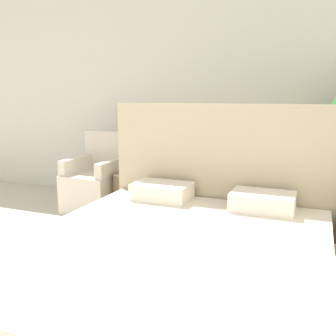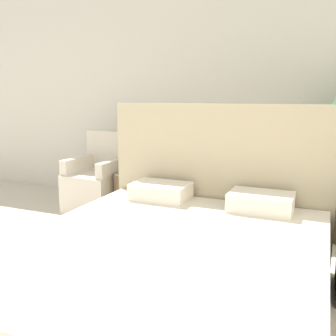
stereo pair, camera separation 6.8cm
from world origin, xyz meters
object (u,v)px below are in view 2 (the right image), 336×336
Objects in this scene: bed at (171,271)px; armchair_near_window_right at (172,194)px; armchair_near_window_left at (97,186)px; side_table at (130,195)px.

bed is 2.29× the size of armchair_near_window_right.
armchair_near_window_right is at bearing 2.26° from armchair_near_window_left.
armchair_near_window_left is at bearing 176.67° from armchair_near_window_right.
side_table is at bearing -176.45° from armchair_near_window_right.
bed is 2.47m from armchair_near_window_left.
side_table is at bearing -4.61° from armchair_near_window_left.
armchair_near_window_right is 0.51m from side_table.
armchair_near_window_left is at bearing 134.79° from bed.
armchair_near_window_left reaches higher than side_table.
armchair_near_window_left is 0.51m from side_table.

